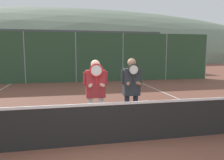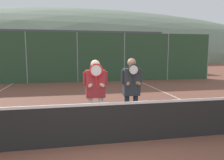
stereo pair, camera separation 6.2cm
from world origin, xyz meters
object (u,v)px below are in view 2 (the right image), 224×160
object	(u,v)px
car_left_of_center	(67,65)
car_center	(127,65)
player_leftmost	(96,89)
player_center_left	(131,88)

from	to	relation	value
car_left_of_center	car_center	bearing A→B (deg)	-4.57
player_leftmost	player_center_left	world-z (taller)	player_center_left
player_leftmost	player_center_left	xyz separation A→B (m)	(0.92, -0.00, -0.01)
player_center_left	car_center	size ratio (longest dim) A/B	0.46
player_leftmost	car_left_of_center	xyz separation A→B (m)	(-0.80, 12.52, -0.15)
player_leftmost	player_center_left	distance (m)	0.92
player_center_left	car_center	world-z (taller)	player_center_left
player_center_left	car_center	bearing A→B (deg)	75.55
player_center_left	car_center	distance (m)	12.54
player_leftmost	car_left_of_center	distance (m)	12.55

